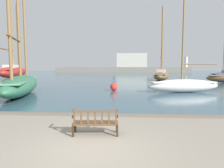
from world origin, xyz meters
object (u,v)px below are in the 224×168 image
at_px(sailboat_nearest_port, 20,82).
at_px(sailboat_outer_starboard, 224,74).
at_px(sailboat_mid_starboard, 161,74).
at_px(channel_buoy, 114,87).
at_px(sailboat_mid_port, 13,70).
at_px(park_bench, 95,122).
at_px(sailboat_centre_channel, 183,85).

relative_size(sailboat_nearest_port, sailboat_outer_starboard, 1.77).
height_order(sailboat_outer_starboard, sailboat_mid_starboard, sailboat_mid_starboard).
relative_size(sailboat_nearest_port, channel_buoy, 9.25).
bearing_deg(sailboat_mid_port, channel_buoy, -42.12).
relative_size(sailboat_mid_port, sailboat_mid_starboard, 1.50).
distance_m(park_bench, sailboat_mid_starboard, 27.29).
height_order(park_bench, sailboat_centre_channel, sailboat_centre_channel).
bearing_deg(sailboat_mid_port, sailboat_nearest_port, -58.85).
bearing_deg(sailboat_nearest_port, sailboat_outer_starboard, 41.53).
bearing_deg(sailboat_nearest_port, sailboat_mid_starboard, 50.65).
relative_size(sailboat_centre_channel, sailboat_mid_starboard, 0.81).
relative_size(sailboat_outer_starboard, channel_buoy, 5.24).
distance_m(sailboat_mid_starboard, channel_buoy, 16.05).
bearing_deg(channel_buoy, sailboat_outer_starboard, 46.47).
height_order(park_bench, sailboat_mid_starboard, sailboat_mid_starboard).
relative_size(sailboat_mid_port, sailboat_centre_channel, 1.86).
height_order(park_bench, sailboat_nearest_port, sailboat_nearest_port).
bearing_deg(sailboat_outer_starboard, park_bench, -121.30).
distance_m(sailboat_mid_port, sailboat_centre_channel, 33.23).
xyz_separation_m(park_bench, sailboat_mid_port, (-20.68, 30.65, 1.06)).
distance_m(park_bench, channel_buoy, 11.96).
bearing_deg(sailboat_centre_channel, park_bench, -119.17).
xyz_separation_m(sailboat_nearest_port, sailboat_mid_starboard, (14.45, 17.62, -0.12)).
xyz_separation_m(park_bench, sailboat_mid_starboard, (7.00, 26.37, 0.53)).
xyz_separation_m(sailboat_nearest_port, sailboat_outer_starboard, (27.66, 24.49, -0.41)).
bearing_deg(channel_buoy, sailboat_mid_starboard, 64.05).
relative_size(sailboat_mid_port, channel_buoy, 12.63).
height_order(sailboat_centre_channel, sailboat_mid_starboard, sailboat_mid_starboard).
bearing_deg(park_bench, channel_buoy, 90.07).
height_order(sailboat_nearest_port, channel_buoy, sailboat_nearest_port).
relative_size(park_bench, sailboat_nearest_port, 0.13).
height_order(sailboat_centre_channel, sailboat_outer_starboard, sailboat_centre_channel).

